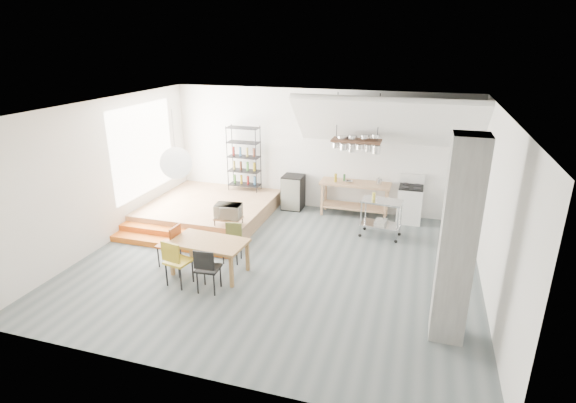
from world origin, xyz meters
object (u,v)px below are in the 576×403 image
(mini_fridge, at_px, (293,192))
(rolling_cart, at_px, (381,213))
(stove, at_px, (410,204))
(dining_table, at_px, (209,245))

(mini_fridge, bearing_deg, rolling_cart, -25.87)
(stove, height_order, mini_fridge, stove)
(stove, relative_size, rolling_cart, 1.22)
(dining_table, bearing_deg, rolling_cart, 45.97)
(stove, distance_m, mini_fridge, 3.08)
(mini_fridge, bearing_deg, dining_table, -97.83)
(stove, xyz_separation_m, dining_table, (-3.63, -3.92, 0.13))
(stove, distance_m, rolling_cart, 1.31)
(dining_table, height_order, mini_fridge, mini_fridge)
(stove, distance_m, dining_table, 5.35)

